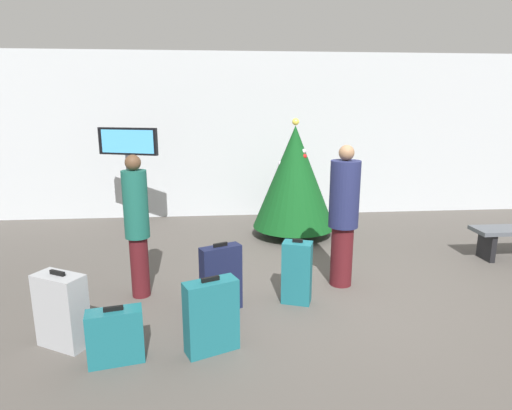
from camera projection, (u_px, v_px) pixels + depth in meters
The scene contains 11 objects.
ground_plane at pixel (338, 295), 5.21m from camera, with size 16.00×16.00×0.00m, color #514C47.
back_wall at pixel (287, 136), 8.82m from camera, with size 16.00×0.20×3.30m, color #B7BCC1.
holiday_tree at pixel (295, 177), 7.35m from camera, with size 1.44×1.44×2.06m.
flight_info_kiosk at pixel (129, 159), 7.32m from camera, with size 1.05×0.43×1.90m.
traveller_0 at pixel (344, 214), 5.32m from camera, with size 0.52×0.52×1.81m.
traveller_1 at pixel (137, 223), 5.00m from camera, with size 0.33×0.33×1.73m.
suitcase_0 at pixel (221, 278), 4.76m from camera, with size 0.48×0.34×0.80m.
suitcase_1 at pixel (297, 272), 4.96m from camera, with size 0.39×0.31×0.78m.
suitcase_2 at pixel (62, 310), 4.05m from camera, with size 0.54×0.44×0.77m.
suitcase_3 at pixel (211, 316), 3.96m from camera, with size 0.53×0.38×0.75m.
suitcase_4 at pixel (116, 336), 3.81m from camera, with size 0.52×0.30×0.54m.
Camera 1 is at (-1.43, -4.71, 2.28)m, focal length 29.83 mm.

